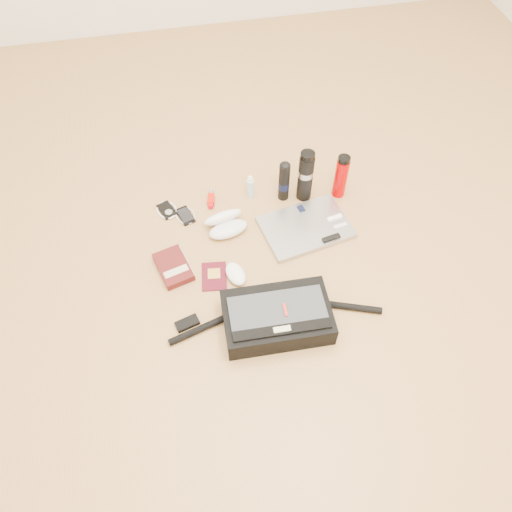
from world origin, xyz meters
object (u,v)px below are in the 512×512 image
messenger_bag (277,317)px  laptop (306,227)px  thermos_black (306,176)px  thermos_red (341,176)px  book (174,267)px

messenger_bag → laptop: 0.49m
messenger_bag → thermos_black: bearing=68.4°
thermos_red → book: bearing=-161.1°
messenger_bag → laptop: messenger_bag is taller
messenger_bag → book: size_ratio=4.01×
laptop → book: laptop is taller
thermos_black → thermos_red: (0.16, -0.02, -0.02)m
laptop → thermos_black: (0.04, 0.19, 0.12)m
laptop → thermos_red: size_ratio=1.85×
messenger_bag → book: bearing=138.8°
book → thermos_black: (0.63, 0.29, 0.12)m
laptop → book: (-0.59, -0.10, 0.00)m
book → thermos_red: (0.79, 0.27, 0.09)m
book → messenger_bag: bearing=-58.4°
laptop → thermos_black: 0.23m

